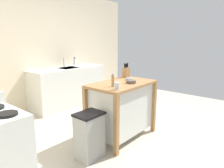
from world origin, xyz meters
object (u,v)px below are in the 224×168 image
Objects in this scene: kitchen_island at (122,107)px; sink_faucet at (64,62)px; pepper_grinder at (113,80)px; drinking_cup at (117,86)px; knife_block at (126,72)px; bowl_ceramic_wide at (131,82)px; trash_bin at (90,136)px; bottle_spray_cleaner at (75,62)px; bowl_ceramic_small at (129,79)px.

kitchen_island is 2.23m from sink_faucet.
kitchen_island is 0.57m from pepper_grinder.
knife_block is at bearing 28.68° from drinking_cup.
pepper_grinder is (-0.36, 0.06, 0.07)m from bowl_ceramic_wide.
bowl_ceramic_wide is at bearing 11.15° from drinking_cup.
bowl_ceramic_wide is at bearing -134.71° from knife_block.
trash_bin is 3.00× the size of bottle_spray_cleaner.
bowl_ceramic_wide is (0.06, -0.13, 0.42)m from kitchen_island.
bottle_spray_cleaner reaches higher than bowl_ceramic_wide.
bowl_ceramic_small is at bearing -106.02° from bottle_spray_cleaner.
sink_faucet is at bearing 175.56° from bottle_spray_cleaner.
pepper_grinder reaches higher than trash_bin.
kitchen_island is 4.83× the size of sink_faucet.
bowl_ceramic_small is 2.09m from sink_faucet.
bowl_ceramic_wide is 1.52× the size of drinking_cup.
bowl_ceramic_small is at bearing 8.45° from kitchen_island.
pepper_grinder is 0.86× the size of sink_faucet.
pepper_grinder is (-0.30, -0.06, 0.48)m from kitchen_island.
knife_block reaches higher than drinking_cup.
bottle_spray_cleaner is (1.12, 2.15, 0.01)m from pepper_grinder.
drinking_cup is at bearing -118.02° from bottle_spray_cleaner.
bottle_spray_cleaner is at bearing 68.42° from kitchen_island.
trash_bin is (-0.37, 0.16, -0.62)m from drinking_cup.
bottle_spray_cleaner is (0.82, 2.08, 0.49)m from kitchen_island.
pepper_grinder is at bearing 55.81° from drinking_cup.
sink_faucet is at bearing 68.47° from drinking_cup.
sink_faucet is at bearing 59.32° from trash_bin.
sink_faucet is at bearing 82.29° from bowl_ceramic_small.
bottle_spray_cleaner is at bearing 77.49° from knife_block.
sink_faucet is at bearing 78.50° from bowl_ceramic_wide.
drinking_cup is 0.47× the size of bottle_spray_cleaner.
trash_bin is at bearing -126.61° from bottle_spray_cleaner.
trash_bin is (-1.01, -0.10, -0.59)m from bowl_ceramic_small.
bowl_ceramic_small is at bearing 21.76° from drinking_cup.
bottle_spray_cleaner is (0.76, 2.21, 0.07)m from bowl_ceramic_wide.
bowl_ceramic_small is 0.60× the size of pepper_grinder.
bottle_spray_cleaner is (0.59, 2.05, 0.08)m from bowl_ceramic_small.
bottle_spray_cleaner is at bearing -4.44° from sink_faucet.
drinking_cup is at bearing -158.24° from bowl_ceramic_small.
sink_faucet reaches higher than bowl_ceramic_wide.
kitchen_island is at bearing 115.63° from bowl_ceramic_wide.
sink_faucet reaches higher than bottle_spray_cleaner.
bottle_spray_cleaner is at bearing 70.98° from bowl_ceramic_wide.
bowl_ceramic_small is 1.14× the size of drinking_cup.
bowl_ceramic_wide is 0.47m from drinking_cup.
bowl_ceramic_wide reaches higher than bowl_ceramic_small.
bowl_ceramic_wide is 1.33× the size of bowl_ceramic_small.
bowl_ceramic_small is at bearing -97.71° from sink_faucet.
kitchen_island is 0.44m from bowl_ceramic_wide.
kitchen_island is at bearing -111.58° from bottle_spray_cleaner.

